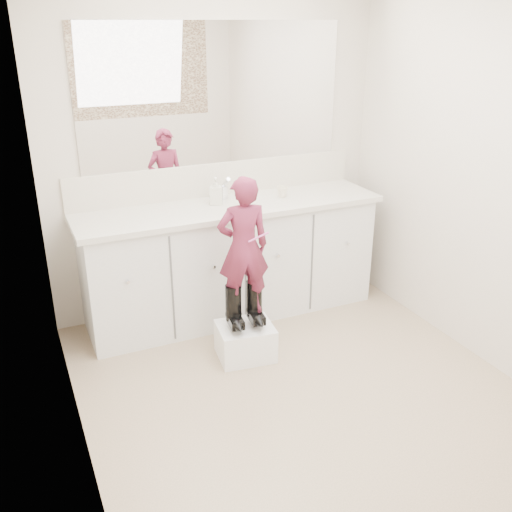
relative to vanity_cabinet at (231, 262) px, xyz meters
name	(u,v)px	position (x,y,z in m)	size (l,w,h in m)	color
floor	(307,397)	(0.00, -1.23, -0.42)	(3.00, 3.00, 0.00)	#857657
wall_back	(216,155)	(0.00, 0.27, 0.77)	(2.60, 2.60, 0.00)	beige
wall_left	(61,249)	(-1.30, -1.23, 0.78)	(3.00, 3.00, 0.00)	beige
wall_right	(498,184)	(1.30, -1.23, 0.78)	(3.00, 3.00, 0.00)	beige
vanity_cabinet	(231,262)	(0.00, 0.00, 0.00)	(2.20, 0.55, 0.85)	silver
countertop	(231,207)	(0.00, -0.01, 0.45)	(2.28, 0.58, 0.04)	beige
backsplash	(217,179)	(0.00, 0.26, 0.59)	(2.28, 0.03, 0.25)	beige
mirror	(215,95)	(0.00, 0.26, 1.22)	(2.00, 0.02, 1.00)	white
faucet	(223,192)	(0.00, 0.15, 0.52)	(0.08, 0.08, 0.10)	silver
cup	(282,192)	(0.43, 0.01, 0.50)	(0.09, 0.09, 0.08)	beige
soap_bottle	(216,191)	(-0.09, 0.04, 0.56)	(0.09, 0.09, 0.20)	silver
step_stool	(245,341)	(-0.16, -0.64, -0.31)	(0.37, 0.31, 0.24)	white
boot_left	(233,307)	(-0.24, -0.62, -0.04)	(0.11, 0.20, 0.31)	black
boot_right	(254,302)	(-0.09, -0.62, -0.04)	(0.11, 0.20, 0.31)	black
toddler	(243,247)	(-0.16, -0.62, 0.38)	(0.34, 0.22, 0.93)	#AF355C
toothbrush	(259,237)	(-0.09, -0.70, 0.46)	(0.01, 0.01, 0.14)	#E75AB2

